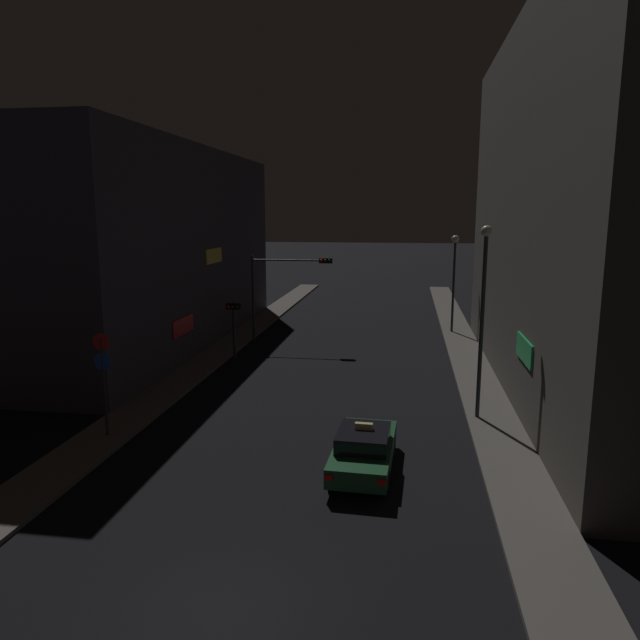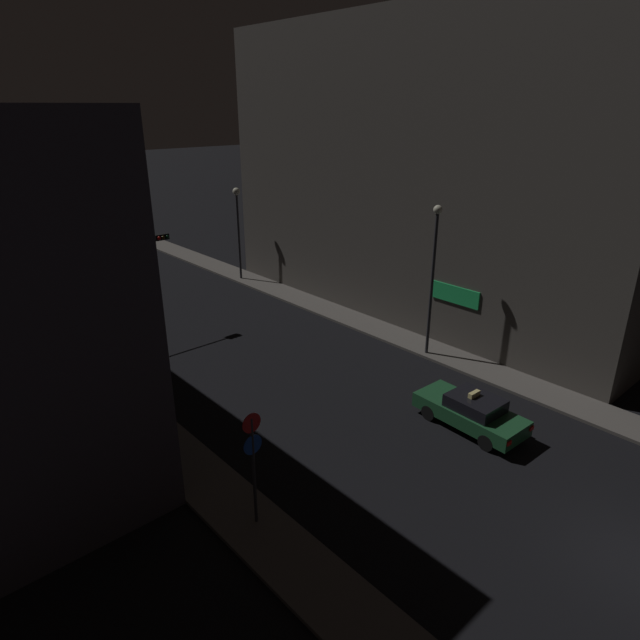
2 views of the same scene
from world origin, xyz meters
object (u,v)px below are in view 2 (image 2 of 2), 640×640
sign_pole_left (253,457)px  traffic_light_overhead (117,268)px  street_lamp_near_block (433,265)px  street_lamp_far_block (238,216)px  taxi (471,411)px  traffic_light_left_kerb (119,330)px

sign_pole_left → traffic_light_overhead: bearing=79.4°
traffic_light_overhead → street_lamp_near_block: size_ratio=0.73×
street_lamp_near_block → street_lamp_far_block: street_lamp_near_block is taller
taxi → sign_pole_left: bearing=172.2°
traffic_light_overhead → traffic_light_left_kerb: (-1.94, -4.24, -1.66)m
taxi → sign_pole_left: 9.71m
sign_pole_left → street_lamp_near_block: street_lamp_near_block is taller
taxi → traffic_light_overhead: (-6.40, 17.72, 3.26)m
traffic_light_left_kerb → sign_pole_left: 12.23m
traffic_light_overhead → street_lamp_far_block: bearing=23.4°
traffic_light_overhead → street_lamp_far_block: 11.72m
traffic_light_overhead → sign_pole_left: (-3.07, -16.43, -1.54)m
traffic_light_overhead → street_lamp_near_block: street_lamp_near_block is taller
taxi → traffic_light_left_kerb: size_ratio=1.40×
traffic_light_left_kerb → taxi: bearing=-58.3°
street_lamp_near_block → street_lamp_far_block: size_ratio=1.15×
taxi → street_lamp_near_block: street_lamp_near_block is taller
taxi → sign_pole_left: (-9.46, 1.30, 1.73)m
taxi → street_lamp_far_block: size_ratio=0.69×
traffic_light_overhead → sign_pole_left: traffic_light_overhead is taller
traffic_light_left_kerb → street_lamp_far_block: bearing=35.0°
taxi → traffic_light_left_kerb: traffic_light_left_kerb is taller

